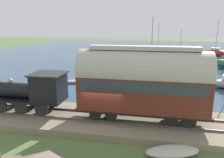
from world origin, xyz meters
TOP-DOWN VIEW (x-y plane):
  - ground_plane at (0.00, 0.00)m, footprint 200.00×200.00m
  - harbor_water at (43.08, 0.00)m, footprint 80.00×80.00m
  - rail_embankment at (0.40, 0.00)m, footprint 4.76×56.00m
  - steam_locomotive at (0.40, 5.24)m, footprint 2.10×6.17m
  - passenger_coach at (0.40, -2.35)m, footprint 2.49×8.22m
  - sailboat_blue at (19.23, -2.62)m, footprint 2.83×4.89m
  - sailboat_teal at (42.37, -9.18)m, footprint 3.25×5.05m
  - sailboat_navy at (37.36, -3.82)m, footprint 3.23×5.94m
  - sailboat_red at (37.76, -16.03)m, footprint 3.29×5.90m
  - rowboat_off_pier at (4.91, 6.05)m, footprint 1.39×2.32m
  - rowboat_far_out at (11.05, -0.57)m, footprint 1.98×2.03m
  - rowboat_mid_harbor at (9.92, 5.78)m, footprint 1.29×2.43m
  - rowboat_near_shore at (13.02, -6.38)m, footprint 1.85×2.90m
  - beached_dinghy at (-2.60, -4.11)m, footprint 1.88×3.00m

SIDE VIEW (x-z plane):
  - ground_plane at x=0.00m, z-range 0.00..0.00m
  - harbor_water at x=43.08m, z-range 0.00..0.01m
  - rowboat_far_out at x=11.05m, z-range 0.01..0.35m
  - rowboat_near_shore at x=13.02m, z-range 0.01..0.40m
  - rail_embankment at x=0.40m, z-range -0.06..0.47m
  - rowboat_mid_harbor at x=9.92m, z-range 0.01..0.40m
  - beached_dinghy at x=-2.60m, z-range 0.00..0.44m
  - rowboat_off_pier at x=4.91m, z-range 0.01..0.50m
  - sailboat_teal at x=42.37m, z-range -2.26..3.31m
  - sailboat_navy at x=37.36m, z-range -2.87..3.94m
  - sailboat_red at x=37.76m, z-range -3.12..4.52m
  - sailboat_blue at x=19.23m, z-range -3.12..4.55m
  - steam_locomotive at x=0.40m, z-range 0.59..3.56m
  - passenger_coach at x=0.40m, z-range 0.74..5.45m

